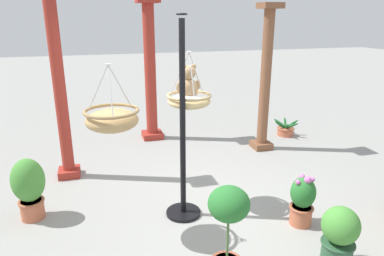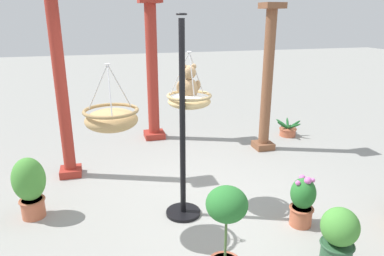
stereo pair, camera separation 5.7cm
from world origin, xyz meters
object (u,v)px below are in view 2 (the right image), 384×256
at_px(potted_plant_tall_leafy, 338,237).
at_px(potted_plant_conical_shrub, 288,130).
at_px(greenhouse_pillar_far_back, 152,74).
at_px(potted_plant_flowering_red, 30,185).
at_px(display_pole_central, 183,159).
at_px(hanging_basket_left_high, 111,119).
at_px(greenhouse_pillar_left, 267,83).
at_px(potted_plant_bushy_green, 302,201).
at_px(potted_plant_small_succulent, 226,227).
at_px(hanging_basket_with_teddy, 189,100).
at_px(teddy_bear, 189,85).
at_px(greenhouse_pillar_right, 61,87).

xyz_separation_m(potted_plant_tall_leafy, potted_plant_conical_shrub, (1.62, 3.75, -0.23)).
relative_size(greenhouse_pillar_far_back, potted_plant_flowering_red, 3.45).
distance_m(display_pole_central, hanging_basket_left_high, 1.06).
relative_size(hanging_basket_left_high, potted_plant_conical_shrub, 1.29).
height_order(greenhouse_pillar_left, potted_plant_bushy_green, greenhouse_pillar_left).
bearing_deg(potted_plant_flowering_red, potted_plant_small_succulent, -41.47).
relative_size(display_pole_central, hanging_basket_with_teddy, 3.54).
bearing_deg(potted_plant_bushy_green, hanging_basket_with_teddy, 143.57).
height_order(potted_plant_bushy_green, potted_plant_conical_shrub, potted_plant_bushy_green).
bearing_deg(teddy_bear, display_pole_central, -118.86).
bearing_deg(potted_plant_tall_leafy, greenhouse_pillar_right, 132.46).
height_order(display_pole_central, greenhouse_pillar_left, greenhouse_pillar_left).
height_order(hanging_basket_left_high, potted_plant_flowering_red, hanging_basket_left_high).
bearing_deg(potted_plant_bushy_green, greenhouse_pillar_right, 141.59).
height_order(greenhouse_pillar_left, potted_plant_flowering_red, greenhouse_pillar_left).
bearing_deg(hanging_basket_with_teddy, greenhouse_pillar_far_back, 90.40).
distance_m(greenhouse_pillar_far_back, potted_plant_flowering_red, 3.38).
bearing_deg(potted_plant_flowering_red, hanging_basket_left_high, -32.24).
relative_size(greenhouse_pillar_right, potted_plant_conical_shrub, 5.43).
relative_size(hanging_basket_with_teddy, greenhouse_pillar_right, 0.23).
distance_m(greenhouse_pillar_left, potted_plant_tall_leafy, 3.44).
distance_m(teddy_bear, potted_plant_conical_shrub, 3.76).
bearing_deg(potted_plant_small_succulent, display_pole_central, 94.07).
bearing_deg(greenhouse_pillar_far_back, potted_plant_small_succulent, -90.54).
height_order(teddy_bear, potted_plant_bushy_green, teddy_bear).
distance_m(greenhouse_pillar_left, potted_plant_bushy_green, 2.74).
xyz_separation_m(hanging_basket_left_high, potted_plant_bushy_green, (2.13, -0.40, -1.07)).
height_order(display_pole_central, hanging_basket_left_high, display_pole_central).
bearing_deg(greenhouse_pillar_right, hanging_basket_with_teddy, -39.79).
bearing_deg(hanging_basket_with_teddy, potted_plant_tall_leafy, -55.84).
relative_size(hanging_basket_with_teddy, potted_plant_small_succulent, 0.69).
height_order(teddy_bear, potted_plant_conical_shrub, teddy_bear).
relative_size(greenhouse_pillar_left, potted_plant_conical_shrub, 4.84).
height_order(hanging_basket_with_teddy, potted_plant_tall_leafy, hanging_basket_with_teddy).
height_order(hanging_basket_with_teddy, potted_plant_flowering_red, hanging_basket_with_teddy).
xyz_separation_m(display_pole_central, hanging_basket_left_high, (-0.82, -0.21, 0.63)).
xyz_separation_m(greenhouse_pillar_far_back, potted_plant_flowering_red, (-1.97, -2.59, -0.89)).
bearing_deg(greenhouse_pillar_left, potted_plant_flowering_red, -159.86).
xyz_separation_m(teddy_bear, greenhouse_pillar_left, (1.89, 1.58, -0.35)).
bearing_deg(greenhouse_pillar_far_back, display_pole_central, -92.47).
bearing_deg(hanging_basket_left_high, potted_plant_small_succulent, -49.42).
xyz_separation_m(greenhouse_pillar_right, potted_plant_conical_shrub, (4.32, 0.80, -1.31)).
relative_size(display_pole_central, potted_plant_bushy_green, 3.72).
distance_m(hanging_basket_left_high, greenhouse_pillar_far_back, 3.37).
xyz_separation_m(greenhouse_pillar_far_back, potted_plant_tall_leafy, (1.11, -4.39, -0.98)).
xyz_separation_m(greenhouse_pillar_left, potted_plant_bushy_green, (-0.72, -2.47, -0.95)).
xyz_separation_m(hanging_basket_with_teddy, potted_plant_bushy_green, (1.17, -0.86, -1.11)).
distance_m(hanging_basket_left_high, potted_plant_tall_leafy, 2.59).
distance_m(hanging_basket_with_teddy, potted_plant_flowering_red, 2.23).
bearing_deg(potted_plant_conical_shrub, greenhouse_pillar_left, -147.48).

